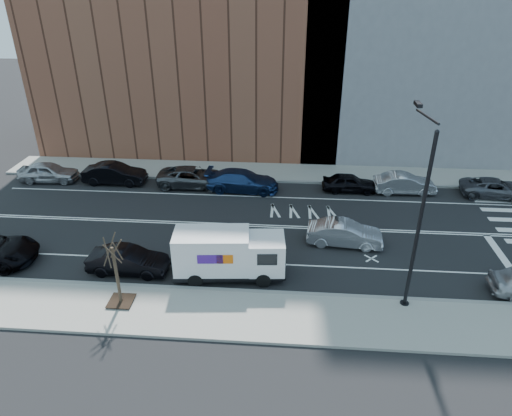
# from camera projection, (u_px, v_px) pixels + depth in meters

# --- Properties ---
(ground) EXTENTS (120.00, 120.00, 0.00)m
(ground) POSITION_uv_depth(u_px,v_px,m) (271.00, 226.00, 29.63)
(ground) COLOR black
(ground) RESTS_ON ground
(sidewalk_near) EXTENTS (44.00, 3.60, 0.15)m
(sidewalk_near) POSITION_uv_depth(u_px,v_px,m) (261.00, 316.00, 21.82)
(sidewalk_near) COLOR gray
(sidewalk_near) RESTS_ON ground
(sidewalk_far) EXTENTS (44.00, 3.60, 0.15)m
(sidewalk_far) POSITION_uv_depth(u_px,v_px,m) (276.00, 172.00, 37.38)
(sidewalk_far) COLOR gray
(sidewalk_far) RESTS_ON ground
(curb_near) EXTENTS (44.00, 0.25, 0.17)m
(curb_near) POSITION_uv_depth(u_px,v_px,m) (264.00, 292.00, 23.40)
(curb_near) COLOR gray
(curb_near) RESTS_ON ground
(curb_far) EXTENTS (44.00, 0.25, 0.17)m
(curb_far) POSITION_uv_depth(u_px,v_px,m) (275.00, 181.00, 35.78)
(curb_far) COLOR gray
(curb_far) RESTS_ON ground
(road_markings) EXTENTS (40.00, 8.60, 0.01)m
(road_markings) POSITION_uv_depth(u_px,v_px,m) (271.00, 226.00, 29.63)
(road_markings) COLOR white
(road_markings) RESTS_ON ground
(bldg_brick) EXTENTS (26.00, 10.00, 22.00)m
(bldg_brick) POSITION_uv_depth(u_px,v_px,m) (188.00, 20.00, 38.89)
(bldg_brick) COLOR brown
(bldg_brick) RESTS_ON ground
(streetlight) EXTENTS (0.44, 4.02, 9.34)m
(streetlight) POSITION_uv_depth(u_px,v_px,m) (418.00, 211.00, 20.69)
(streetlight) COLOR black
(streetlight) RESTS_ON ground
(street_tree) EXTENTS (1.20, 1.20, 3.75)m
(street_tree) POSITION_uv_depth(u_px,v_px,m) (118.00, 281.00, 22.02)
(street_tree) COLOR black
(street_tree) RESTS_ON ground
(fedex_van) EXTENTS (6.08, 2.51, 2.71)m
(fedex_van) POSITION_uv_depth(u_px,v_px,m) (228.00, 254.00, 24.16)
(fedex_van) COLOR black
(fedex_van) RESTS_ON ground
(far_parked_a) EXTENTS (4.61, 2.04, 1.54)m
(far_parked_a) POSITION_uv_depth(u_px,v_px,m) (48.00, 172.00, 35.65)
(far_parked_a) COLOR #A4A4A9
(far_parked_a) RESTS_ON ground
(far_parked_b) EXTENTS (4.82, 1.72, 1.58)m
(far_parked_b) POSITION_uv_depth(u_px,v_px,m) (115.00, 174.00, 35.30)
(far_parked_b) COLOR black
(far_parked_b) RESTS_ON ground
(far_parked_c) EXTENTS (5.34, 2.47, 1.48)m
(far_parked_c) POSITION_uv_depth(u_px,v_px,m) (193.00, 177.00, 34.84)
(far_parked_c) COLOR #494C51
(far_parked_c) RESTS_ON ground
(far_parked_d) EXTENTS (5.53, 2.44, 1.58)m
(far_parked_d) POSITION_uv_depth(u_px,v_px,m) (242.00, 181.00, 34.15)
(far_parked_d) COLOR navy
(far_parked_d) RESTS_ON ground
(far_parked_e) EXTENTS (4.00, 1.61, 1.36)m
(far_parked_e) POSITION_uv_depth(u_px,v_px,m) (349.00, 183.00, 34.06)
(far_parked_e) COLOR black
(far_parked_e) RESTS_ON ground
(far_parked_f) EXTENTS (4.55, 1.77, 1.48)m
(far_parked_f) POSITION_uv_depth(u_px,v_px,m) (405.00, 184.00, 33.80)
(far_parked_f) COLOR #B1B2B6
(far_parked_f) RESTS_ON ground
(far_parked_g) EXTENTS (4.97, 2.63, 1.33)m
(far_parked_g) POSITION_uv_depth(u_px,v_px,m) (495.00, 188.00, 33.26)
(far_parked_g) COLOR #4D4E55
(far_parked_g) RESTS_ON ground
(driving_sedan) EXTENTS (4.61, 1.96, 1.48)m
(driving_sedan) POSITION_uv_depth(u_px,v_px,m) (345.00, 234.00, 27.37)
(driving_sedan) COLOR silver
(driving_sedan) RESTS_ON ground
(near_parked_rear_a) EXTENTS (4.41, 1.65, 1.44)m
(near_parked_rear_a) POSITION_uv_depth(u_px,v_px,m) (128.00, 261.00, 24.83)
(near_parked_rear_a) COLOR black
(near_parked_rear_a) RESTS_ON ground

